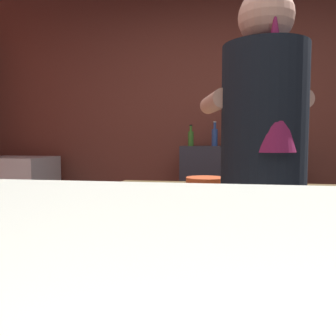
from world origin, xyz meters
TOP-DOWN VIEW (x-y plane):
  - wall_back at (0.00, 2.20)m, footprint 5.20×0.10m
  - prep_counter at (0.35, 0.61)m, footprint 2.10×0.60m
  - back_shelf at (0.04, 1.92)m, footprint 0.99×0.36m
  - mini_fridge at (-2.03, 1.75)m, footprint 0.63×0.58m
  - bartender at (0.11, 0.16)m, footprint 0.48×0.55m
  - mixing_bowl at (-0.15, 0.61)m, footprint 0.22×0.22m
  - chefs_knife at (0.39, 0.56)m, footprint 0.24×0.08m
  - bottle_olive_oil at (0.06, 1.85)m, footprint 0.07×0.07m
  - bottle_vinegar at (-0.15, 1.91)m, footprint 0.05×0.05m
  - bottle_soy at (-0.02, 2.00)m, footprint 0.06×0.06m
  - bottle_hot_sauce at (-0.37, 1.88)m, footprint 0.05×0.05m

SIDE VIEW (x-z plane):
  - prep_counter at x=0.35m, z-range 0.00..0.88m
  - mini_fridge at x=-2.03m, z-range 0.00..0.99m
  - back_shelf at x=0.04m, z-range 0.00..1.10m
  - chefs_knife at x=0.39m, z-range 0.88..0.89m
  - mixing_bowl at x=-0.15m, z-range 0.88..0.95m
  - bartender at x=0.11m, z-range 0.14..1.88m
  - bottle_olive_oil at x=0.06m, z-range 1.07..1.27m
  - bottle_hot_sauce at x=-0.37m, z-range 1.07..1.27m
  - bottle_soy at x=-0.02m, z-range 1.07..1.27m
  - bottle_vinegar at x=-0.15m, z-range 1.07..1.29m
  - wall_back at x=0.00m, z-range 0.00..2.70m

